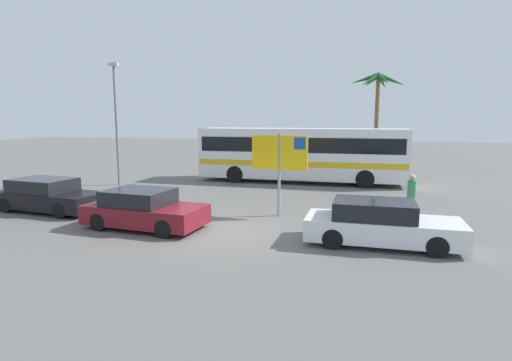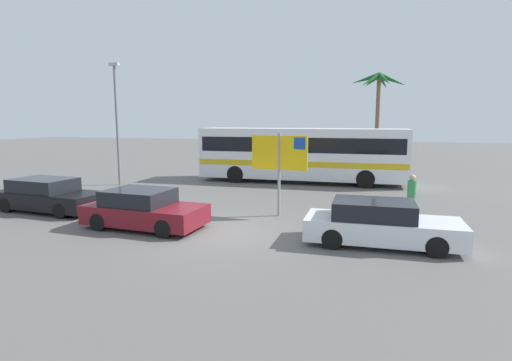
# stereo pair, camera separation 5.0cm
# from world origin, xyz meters

# --- Properties ---
(ground) EXTENTS (120.00, 120.00, 0.00)m
(ground) POSITION_xyz_m (0.00, 0.00, 0.00)
(ground) COLOR #605E5B
(bus_front_coach) EXTENTS (11.94, 2.70, 3.17)m
(bus_front_coach) POSITION_xyz_m (0.88, 11.46, 1.78)
(bus_front_coach) COLOR white
(bus_front_coach) RESTS_ON ground
(ferry_sign) EXTENTS (2.19, 0.29, 3.20)m
(ferry_sign) POSITION_xyz_m (1.48, 2.73, 2.33)
(ferry_sign) COLOR gray
(ferry_sign) RESTS_ON ground
(car_white) EXTENTS (4.49, 1.77, 1.32)m
(car_white) POSITION_xyz_m (5.10, -0.06, 0.64)
(car_white) COLOR silver
(car_white) RESTS_ON ground
(car_maroon) EXTENTS (4.19, 2.20, 1.32)m
(car_maroon) POSITION_xyz_m (-2.69, -0.18, 0.64)
(car_maroon) COLOR maroon
(car_maroon) RESTS_ON ground
(car_black) EXTENTS (4.70, 2.22, 1.32)m
(car_black) POSITION_xyz_m (-7.81, 1.08, 0.64)
(car_black) COLOR black
(car_black) RESTS_ON ground
(pedestrian_near_sign) EXTENTS (0.32, 0.32, 1.71)m
(pedestrian_near_sign) POSITION_xyz_m (6.28, 3.40, 1.01)
(pedestrian_near_sign) COLOR #1E2347
(pedestrian_near_sign) RESTS_ON ground
(lamp_post_left_side) EXTENTS (0.56, 0.20, 6.76)m
(lamp_post_left_side) POSITION_xyz_m (-8.92, 7.70, 3.70)
(lamp_post_left_side) COLOR slate
(lamp_post_left_side) RESTS_ON ground
(palm_tree_seaside) EXTENTS (4.28, 4.11, 7.28)m
(palm_tree_seaside) POSITION_xyz_m (5.19, 21.23, 5.98)
(palm_tree_seaside) COLOR brown
(palm_tree_seaside) RESTS_ON ground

